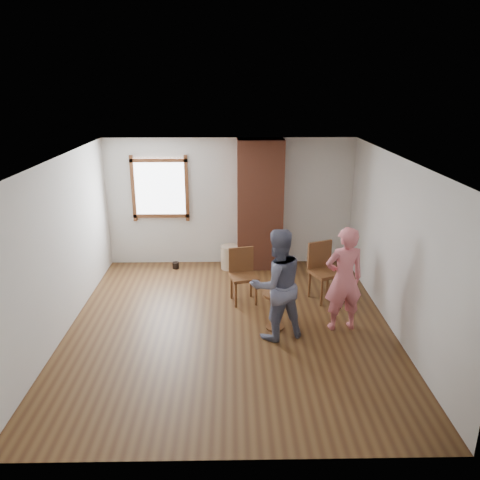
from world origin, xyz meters
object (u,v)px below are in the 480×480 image
stoneware_crock (230,257)px  dining_chair_left (243,272)px  side_table (275,305)px  person_pink (344,279)px  dining_chair_right (323,268)px  man (277,284)px

stoneware_crock → dining_chair_left: bearing=-81.4°
side_table → person_pink: person_pink is taller
stoneware_crock → dining_chair_left: 1.52m
dining_chair_right → man: size_ratio=0.60×
person_pink → man: bearing=3.7°
dining_chair_left → person_pink: bearing=-46.2°
dining_chair_left → man: size_ratio=0.55×
stoneware_crock → dining_chair_right: size_ratio=0.47×
dining_chair_left → dining_chair_right: bearing=-9.5°
side_table → stoneware_crock: bearing=105.8°
dining_chair_left → dining_chair_right: size_ratio=0.93×
man → person_pink: man is taller
dining_chair_right → stoneware_crock: bearing=115.7°
side_table → dining_chair_left: bearing=115.5°
stoneware_crock → dining_chair_left: dining_chair_left is taller
stoneware_crock → dining_chair_right: dining_chair_right is taller
man → person_pink: 1.06m
person_pink → dining_chair_left: bearing=-42.8°
dining_chair_right → man: (-0.93, -1.31, 0.28)m
dining_chair_right → side_table: 1.42m
dining_chair_left → side_table: dining_chair_left is taller
side_table → man: 0.50m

